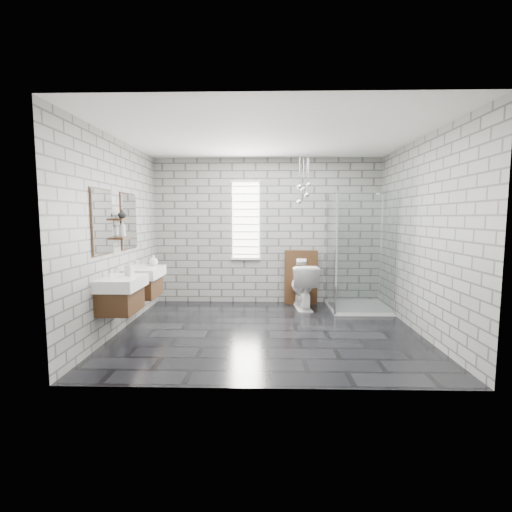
{
  "coord_description": "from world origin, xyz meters",
  "views": [
    {
      "loc": [
        -0.04,
        -5.15,
        1.61
      ],
      "look_at": [
        -0.17,
        0.35,
        1.03
      ],
      "focal_mm": 26.0,
      "sensor_mm": 36.0,
      "label": 1
    }
  ],
  "objects_px": {
    "vanity_right": "(142,274)",
    "cistern_panel": "(301,277)",
    "vanity_left": "(119,284)",
    "toilet": "(303,286)",
    "shower_enclosure": "(354,282)"
  },
  "relations": [
    {
      "from": "cistern_panel",
      "to": "toilet",
      "type": "height_order",
      "value": "cistern_panel"
    },
    {
      "from": "vanity_right",
      "to": "cistern_panel",
      "type": "bearing_deg",
      "value": 27.6
    },
    {
      "from": "vanity_left",
      "to": "cistern_panel",
      "type": "relative_size",
      "value": 1.57
    },
    {
      "from": "cistern_panel",
      "to": "vanity_left",
      "type": "bearing_deg",
      "value": -138.65
    },
    {
      "from": "shower_enclosure",
      "to": "toilet",
      "type": "height_order",
      "value": "shower_enclosure"
    },
    {
      "from": "toilet",
      "to": "vanity_left",
      "type": "bearing_deg",
      "value": 31.34
    },
    {
      "from": "vanity_left",
      "to": "cistern_panel",
      "type": "bearing_deg",
      "value": 41.35
    },
    {
      "from": "vanity_right",
      "to": "cistern_panel",
      "type": "distance_m",
      "value": 2.87
    },
    {
      "from": "vanity_left",
      "to": "toilet",
      "type": "height_order",
      "value": "vanity_left"
    },
    {
      "from": "shower_enclosure",
      "to": "toilet",
      "type": "relative_size",
      "value": 2.58
    },
    {
      "from": "vanity_left",
      "to": "cistern_panel",
      "type": "xyz_separation_m",
      "value": [
        2.54,
        2.23,
        -0.26
      ]
    },
    {
      "from": "vanity_left",
      "to": "shower_enclosure",
      "type": "distance_m",
      "value": 3.82
    },
    {
      "from": "cistern_panel",
      "to": "shower_enclosure",
      "type": "xyz_separation_m",
      "value": [
        0.87,
        -0.52,
        0.0
      ]
    },
    {
      "from": "vanity_right",
      "to": "toilet",
      "type": "bearing_deg",
      "value": 20.59
    },
    {
      "from": "vanity_left",
      "to": "shower_enclosure",
      "type": "bearing_deg",
      "value": 26.71
    }
  ]
}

